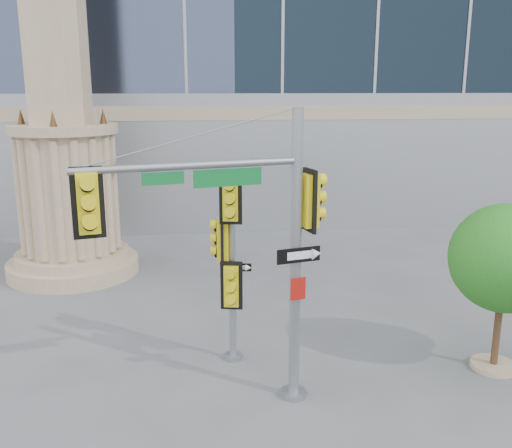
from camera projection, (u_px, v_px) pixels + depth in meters
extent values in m
plane|color=#545456|center=(286.00, 401.00, 11.73)|extent=(120.00, 120.00, 0.00)
cylinder|color=tan|center=(74.00, 266.00, 19.73)|extent=(4.40, 4.40, 0.50)
cylinder|color=tan|center=(73.00, 255.00, 19.64)|extent=(3.80, 3.80, 0.30)
cylinder|color=tan|center=(68.00, 193.00, 19.13)|extent=(3.00, 3.00, 4.00)
cylinder|color=tan|center=(63.00, 129.00, 18.62)|extent=(3.50, 3.50, 0.30)
cone|color=#472D14|center=(103.00, 116.00, 18.66)|extent=(0.24, 0.24, 0.50)
cone|color=#472D14|center=(21.00, 116.00, 18.39)|extent=(0.24, 0.24, 0.50)
cylinder|color=slate|center=(293.00, 393.00, 11.92)|extent=(0.55, 0.55, 0.12)
cylinder|color=slate|center=(296.00, 260.00, 11.23)|extent=(0.22, 0.22, 5.93)
cylinder|color=slate|center=(190.00, 166.00, 10.06)|extent=(4.06, 1.15, 0.14)
cube|color=#0C6829|center=(228.00, 178.00, 10.33)|extent=(1.26, 0.35, 0.32)
cube|color=yellow|center=(88.00, 203.00, 9.59)|extent=(0.59, 0.40, 1.24)
cube|color=yellow|center=(310.00, 201.00, 11.04)|extent=(0.40, 0.59, 1.24)
cube|color=black|center=(299.00, 255.00, 11.07)|extent=(0.89, 0.25, 0.30)
cube|color=#A8150F|center=(298.00, 289.00, 11.23)|extent=(0.31, 0.11, 0.45)
cylinder|color=slate|center=(233.00, 356.00, 13.55)|extent=(0.44, 0.44, 0.11)
cylinder|color=slate|center=(232.00, 267.00, 13.02)|extent=(0.16, 0.16, 4.55)
cube|color=yellow|center=(231.00, 199.00, 12.44)|extent=(0.54, 0.34, 1.14)
cube|color=yellow|center=(223.00, 240.00, 12.88)|extent=(0.34, 0.54, 1.14)
cube|color=yellow|center=(232.00, 285.00, 12.91)|extent=(0.54, 0.34, 1.14)
cube|color=black|center=(239.00, 267.00, 12.89)|extent=(0.56, 0.13, 0.18)
cylinder|color=tan|center=(493.00, 365.00, 13.10)|extent=(1.03, 1.03, 0.11)
cylinder|color=#382314|center=(498.00, 326.00, 12.87)|extent=(0.16, 0.16, 2.07)
sphere|color=#226316|center=(505.00, 258.00, 12.49)|extent=(2.41, 2.41, 2.41)
sphere|color=#226316|center=(493.00, 275.00, 12.24)|extent=(1.26, 1.26, 1.26)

